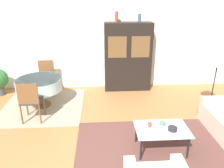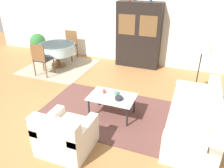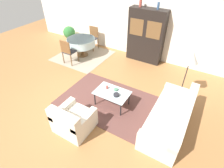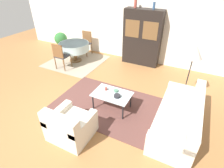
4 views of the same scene
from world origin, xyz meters
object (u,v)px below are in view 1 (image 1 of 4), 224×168
dining_chair_near (30,99)px  vase_tall (116,17)px  coffee_table (162,131)px  vase_short (140,18)px  display_cabinet (128,57)px  floor_lamp (218,59)px  cup (150,125)px  dining_chair_far (46,75)px  bowl_small (163,123)px  bowl (173,129)px  dining_table (39,84)px

dining_chair_near → vase_tall: vase_tall is taller
coffee_table → vase_short: 3.41m
display_cabinet → vase_short: (0.30, 0.00, 1.11)m
display_cabinet → floor_lamp: size_ratio=1.27×
coffee_table → cup: cup is taller
dining_chair_far → vase_short: size_ratio=4.25×
dining_chair_near → bowl_small: (2.68, -1.03, -0.08)m
bowl_small → display_cabinet: bearing=96.1°
dining_chair_far → bowl_small: dining_chair_far is taller
vase_short → bowl: bearing=-87.6°
coffee_table → vase_short: (0.05, 2.95, 1.70)m
bowl_small → floor_lamp: bearing=38.1°
cup → dining_table: bearing=142.2°
cup → dining_chair_near: bearing=155.8°
dining_chair_near → coffee_table: bearing=-23.8°
dining_table → bowl_small: bearing=-34.1°
coffee_table → vase_tall: (-0.59, 2.95, 1.73)m
floor_lamp → bowl_small: (-1.55, -1.22, -0.86)m
display_cabinet → vase_short: vase_short is taller
dining_chair_far → bowl: 3.98m
dining_chair_far → vase_short: bearing=-175.7°
display_cabinet → bowl: 3.09m
bowl → bowl_small: (-0.12, 0.20, -0.01)m
dining_chair_near → bowl: 3.06m
dining_table → cup: 3.07m
floor_lamp → bowl: 2.18m
display_cabinet → bowl: (0.42, -3.01, -0.51)m
vase_short → dining_chair_near: bearing=-146.3°
cup → bowl_small: bearing=13.7°
display_cabinet → bowl_small: 2.88m
dining_chair_near → floor_lamp: bearing=2.6°
dining_table → dining_chair_near: size_ratio=1.19×
bowl_small → vase_short: (-0.00, 2.81, 1.63)m
floor_lamp → bowl: bearing=-135.2°
dining_chair_near → display_cabinet: bearing=36.9°
dining_chair_near → cup: bearing=-24.2°
dining_chair_near → bowl_small: 2.87m
vase_tall → vase_short: bearing=0.0°
coffee_table → display_cabinet: 3.02m
dining_chair_far → cup: 3.61m
bowl → bowl_small: bowl is taller
vase_tall → cup: bearing=-82.4°
dining_chair_far → bowl_small: (2.68, -2.61, -0.08)m
dining_chair_near → cup: size_ratio=11.05×
coffee_table → bowl: (0.17, -0.06, 0.08)m
vase_short → bowl_small: bearing=-90.0°
display_cabinet → cup: bearing=-89.1°
display_cabinet → vase_tall: size_ratio=6.87×
coffee_table → display_cabinet: size_ratio=0.48×
dining_table → dining_chair_far: (-0.00, 0.79, -0.03)m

